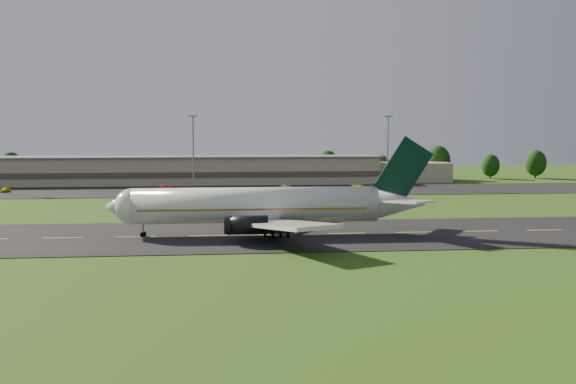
{
  "coord_description": "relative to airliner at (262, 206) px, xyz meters",
  "views": [
    {
      "loc": [
        13.86,
        -99.49,
        16.76
      ],
      "look_at": [
        24.36,
        8.0,
        6.0
      ],
      "focal_mm": 40.0,
      "sensor_mm": 36.0,
      "label": 1
    }
  ],
  "objects": [
    {
      "name": "ground",
      "position": [
        -19.43,
        0.01,
        -4.66
      ],
      "size": [
        360.0,
        360.0,
        0.0
      ],
      "primitive_type": "plane",
      "color": "#274D13",
      "rests_on": "ground"
    },
    {
      "name": "taxiway",
      "position": [
        -19.43,
        0.01,
        -4.61
      ],
      "size": [
        220.0,
        30.0,
        0.1
      ],
      "primitive_type": "cube",
      "color": "black",
      "rests_on": "ground"
    },
    {
      "name": "apron",
      "position": [
        -19.43,
        72.01,
        -4.61
      ],
      "size": [
        260.0,
        30.0,
        0.1
      ],
      "primitive_type": "cube",
      "color": "black",
      "rests_on": "ground"
    },
    {
      "name": "airliner",
      "position": [
        0.0,
        0.0,
        0.0
      ],
      "size": [
        51.23,
        42.18,
        15.57
      ],
      "rotation": [
        0.0,
        0.0,
        -0.01
      ],
      "color": "silver",
      "rests_on": "ground"
    },
    {
      "name": "terminal",
      "position": [
        -13.03,
        96.19,
        -0.67
      ],
      "size": [
        145.0,
        16.0,
        8.4
      ],
      "color": "tan",
      "rests_on": "ground"
    },
    {
      "name": "light_mast_centre",
      "position": [
        -14.43,
        80.01,
        8.08
      ],
      "size": [
        2.4,
        1.2,
        20.35
      ],
      "color": "gray",
      "rests_on": "ground"
    },
    {
      "name": "light_mast_east",
      "position": [
        40.57,
        80.01,
        8.08
      ],
      "size": [
        2.4,
        1.2,
        20.35
      ],
      "color": "gray",
      "rests_on": "ground"
    },
    {
      "name": "tree_line",
      "position": [
        17.46,
        105.93,
        0.44
      ],
      "size": [
        197.01,
        9.24,
        11.09
      ],
      "color": "black",
      "rests_on": "ground"
    },
    {
      "name": "service_vehicle_a",
      "position": [
        -63.19,
        74.08,
        -3.95
      ],
      "size": [
        1.78,
        3.72,
        1.23
      ],
      "primitive_type": "imported",
      "rotation": [
        0.0,
        0.0,
        -0.1
      ],
      "color": "yellow",
      "rests_on": "apron"
    },
    {
      "name": "service_vehicle_b",
      "position": [
        -21.76,
        76.95,
        -3.97
      ],
      "size": [
        3.73,
        1.84,
        1.18
      ],
      "primitive_type": "imported",
      "rotation": [
        0.0,
        0.0,
        1.4
      ],
      "color": "#A8210B",
      "rests_on": "apron"
    },
    {
      "name": "service_vehicle_c",
      "position": [
        9.95,
        71.75,
        -3.88
      ],
      "size": [
        4.41,
        5.38,
        1.36
      ],
      "primitive_type": "imported",
      "rotation": [
        0.0,
        0.0,
        -0.52
      ],
      "color": "white",
      "rests_on": "apron"
    },
    {
      "name": "service_vehicle_d",
      "position": [
        30.69,
        70.04,
        -3.87
      ],
      "size": [
        4.71,
        4.77,
        1.38
      ],
      "primitive_type": "imported",
      "rotation": [
        0.0,
        0.0,
        0.77
      ],
      "color": "gold",
      "rests_on": "apron"
    }
  ]
}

